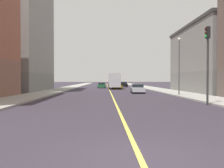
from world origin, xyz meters
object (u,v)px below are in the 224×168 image
building_left_mid (214,59)px  street_lamp_left_near (179,60)px  car_green (102,85)px  box_truck (114,81)px  building_right_midblock (19,36)px  car_yellow (117,86)px  car_silver (137,89)px  car_black (124,84)px  car_blue (112,85)px  traffic_light_left_near (208,55)px

building_left_mid → street_lamp_left_near: 10.78m
car_green → box_truck: bearing=-66.5°
street_lamp_left_near → building_right_midblock: bearing=149.9°
car_yellow → car_silver: bearing=-81.6°
car_silver → car_black: (0.20, 29.36, 0.03)m
building_left_mid → box_truck: 21.06m
box_truck → car_yellow: bearing=-30.0°
car_silver → car_blue: car_silver is taller
building_left_mid → building_right_midblock: (-31.33, 6.18, 4.41)m
traffic_light_left_near → car_green: bearing=102.4°
car_yellow → car_black: bearing=80.2°
traffic_light_left_near → car_black: (-2.90, 46.86, -3.24)m
building_right_midblock → street_lamp_left_near: size_ratio=2.77×
car_silver → car_blue: bearing=95.0°
building_right_midblock → car_green: 22.36m
car_silver → car_black: size_ratio=1.02×
car_green → car_silver: (5.58, -21.92, 0.03)m
street_lamp_left_near → car_yellow: (-6.36, 22.09, -3.67)m
building_left_mid → street_lamp_left_near: building_left_mid is taller
car_green → car_yellow: (3.33, -6.67, 0.04)m
street_lamp_left_near → box_truck: size_ratio=0.88×
building_left_mid → car_silver: building_left_mid is taller
building_right_midblock → street_lamp_left_near: building_right_midblock is taller
street_lamp_left_near → car_blue: street_lamp_left_near is taller
building_left_mid → box_truck: size_ratio=2.38×
building_left_mid → traffic_light_left_near: (-8.64, -18.25, -1.18)m
street_lamp_left_near → box_truck: street_lamp_left_near is taller
traffic_light_left_near → street_lamp_left_near: size_ratio=0.88×
traffic_light_left_near → building_left_mid: bearing=64.7°
street_lamp_left_near → car_green: bearing=108.6°
car_black → car_blue: (-3.02, 2.91, -0.07)m
building_left_mid → car_yellow: size_ratio=4.21×
traffic_light_left_near → car_black: 47.06m
street_lamp_left_near → traffic_light_left_near: bearing=-95.4°
car_green → box_truck: (2.75, -6.34, 1.07)m
car_silver → car_black: car_black is taller
car_silver → car_yellow: (-2.25, 15.25, 0.01)m
car_black → box_truck: size_ratio=0.57×
car_black → car_blue: size_ratio=1.04×
building_right_midblock → car_silver: bearing=-19.5°
building_right_midblock → car_black: building_right_midblock is taller
car_silver → box_truck: size_ratio=0.58×
traffic_light_left_near → car_green: 40.49m
traffic_light_left_near → car_silver: traffic_light_left_near is taller
car_green → car_blue: 10.71m
car_yellow → building_right_midblock: bearing=-154.4°
car_black → building_left_mid: bearing=-68.0°
building_right_midblock → car_green: building_right_midblock is taller
box_truck → car_green: bearing=113.5°
car_black → street_lamp_left_near: bearing=-83.8°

